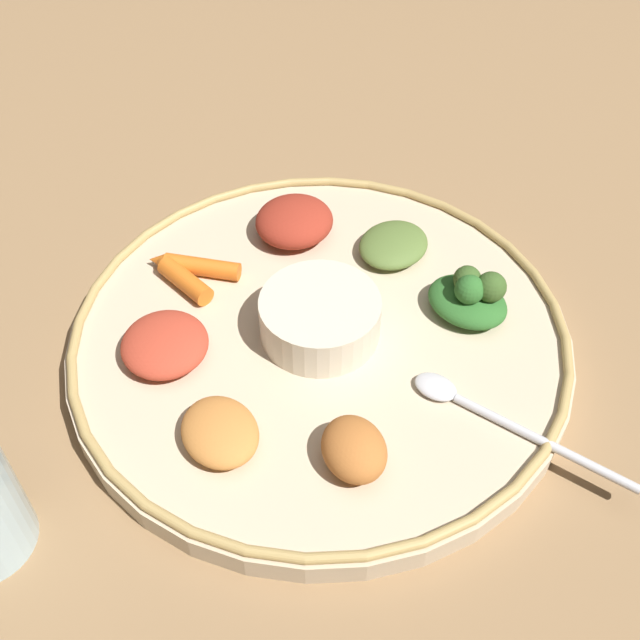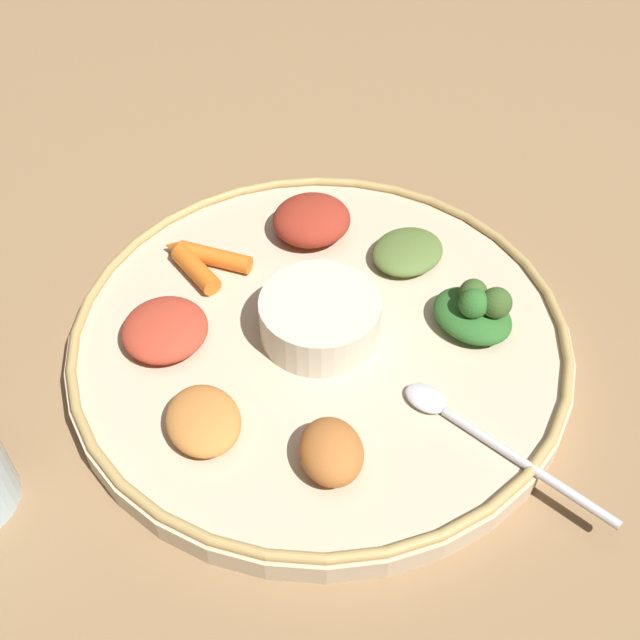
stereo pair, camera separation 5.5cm
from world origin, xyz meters
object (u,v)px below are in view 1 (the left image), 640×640
at_px(spoon, 487,413).
at_px(carrot_outer, 181,277).
at_px(center_bowl, 320,316).
at_px(greens_pile, 471,297).
at_px(carrot_near_spoon, 195,266).

bearing_deg(spoon, carrot_outer, -38.44).
bearing_deg(center_bowl, greens_pile, -178.34).
distance_m(spoon, carrot_outer, 0.28).
height_order(center_bowl, greens_pile, greens_pile).
bearing_deg(spoon, greens_pile, -98.62).
xyz_separation_m(spoon, greens_pile, (-0.02, -0.10, 0.01)).
bearing_deg(carrot_near_spoon, carrot_outer, 46.12).
height_order(greens_pile, carrot_outer, greens_pile).
relative_size(center_bowl, spoon, 0.70).
distance_m(center_bowl, spoon, 0.15).
relative_size(center_bowl, greens_pile, 1.11).
height_order(greens_pile, carrot_near_spoon, greens_pile).
bearing_deg(center_bowl, carrot_near_spoon, -41.62).
height_order(carrot_near_spoon, carrot_outer, carrot_outer).
xyz_separation_m(center_bowl, carrot_near_spoon, (0.10, -0.09, -0.01)).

